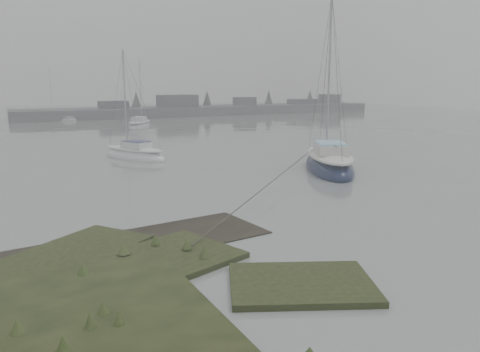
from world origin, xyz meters
name	(u,v)px	position (x,y,z in m)	size (l,w,h in m)	color
ground	(78,146)	(0.00, 30.00, 0.00)	(160.00, 160.00, 0.00)	gray
far_shoreline	(215,109)	(26.84, 61.90, 0.85)	(60.00, 8.00, 4.15)	#4C4F51
sailboat_main	(329,164)	(11.22, 11.99, 0.33)	(5.78, 7.87, 10.72)	black
sailboat_white	(135,155)	(2.37, 21.59, 0.24)	(4.05, 5.74, 7.77)	white
sailboat_far_b	(140,126)	(8.96, 43.56, 0.26)	(4.81, 6.03, 8.34)	#AAAFB5
sailboat_far_c	(58,119)	(1.96, 59.15, 0.23)	(5.37, 4.20, 7.40)	silver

